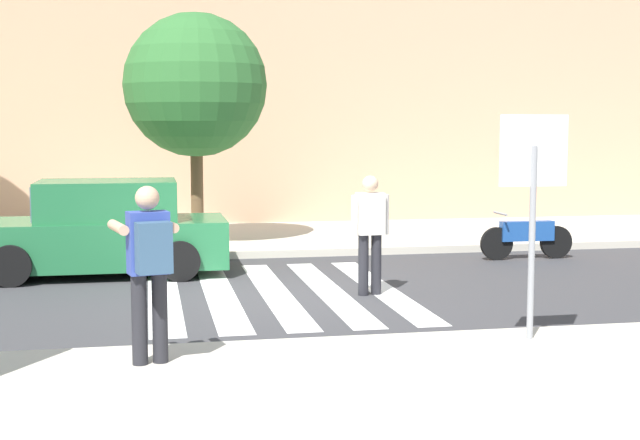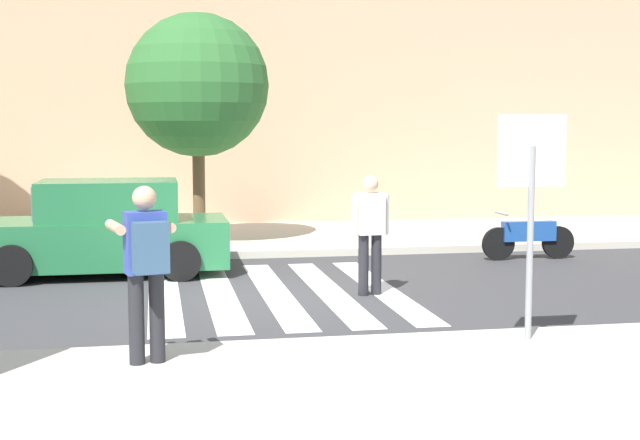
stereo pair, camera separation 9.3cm
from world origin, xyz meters
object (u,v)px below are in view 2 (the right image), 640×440
(stop_sign, at_px, (531,177))
(street_tree_center, at_px, (198,86))
(parked_car_green, at_px, (103,231))
(motorcycle, at_px, (528,237))
(pedestrian_crossing, at_px, (370,228))
(photographer_with_backpack, at_px, (146,259))

(stop_sign, xyz_separation_m, street_tree_center, (-3.10, 8.49, 1.31))
(parked_car_green, xyz_separation_m, motorcycle, (7.55, 0.30, -0.31))
(stop_sign, relative_size, street_tree_center, 0.54)
(motorcycle, distance_m, street_tree_center, 6.85)
(motorcycle, bearing_deg, pedestrian_crossing, -142.38)
(photographer_with_backpack, distance_m, street_tree_center, 9.06)
(stop_sign, bearing_deg, pedestrian_crossing, 104.74)
(photographer_with_backpack, bearing_deg, stop_sign, 4.19)
(parked_car_green, xyz_separation_m, street_tree_center, (1.69, 2.50, 2.47))
(pedestrian_crossing, relative_size, street_tree_center, 0.39)
(photographer_with_backpack, xyz_separation_m, pedestrian_crossing, (3.12, 3.75, -0.19))
(parked_car_green, distance_m, motorcycle, 7.56)
(street_tree_center, bearing_deg, pedestrian_crossing, -66.50)
(parked_car_green, bearing_deg, pedestrian_crossing, -33.07)
(motorcycle, bearing_deg, street_tree_center, 159.37)
(stop_sign, xyz_separation_m, photographer_with_backpack, (-4.03, -0.30, -0.72))
(photographer_with_backpack, relative_size, pedestrian_crossing, 1.00)
(stop_sign, relative_size, pedestrian_crossing, 1.40)
(stop_sign, height_order, photographer_with_backpack, stop_sign)
(stop_sign, bearing_deg, photographer_with_backpack, -175.81)
(street_tree_center, bearing_deg, stop_sign, -69.95)
(pedestrian_crossing, relative_size, motorcycle, 0.98)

